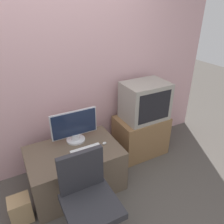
{
  "coord_description": "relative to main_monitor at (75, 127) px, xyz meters",
  "views": [
    {
      "loc": [
        -0.61,
        -1.13,
        2.02
      ],
      "look_at": [
        0.51,
        0.97,
        0.78
      ],
      "focal_mm": 35.0,
      "sensor_mm": 36.0,
      "label": 1
    }
  ],
  "objects": [
    {
      "name": "office_chair",
      "position": [
        -0.17,
        -0.81,
        -0.33
      ],
      "size": [
        0.5,
        0.5,
        0.86
      ],
      "color": "#333333",
      "rests_on": "ground_plane"
    },
    {
      "name": "desk",
      "position": [
        -0.09,
        -0.17,
        -0.45
      ],
      "size": [
        1.02,
        0.68,
        0.53
      ],
      "color": "brown",
      "rests_on": "ground_plane"
    },
    {
      "name": "keyboard",
      "position": [
        0.04,
        -0.23,
        -0.18
      ],
      "size": [
        0.34,
        0.1,
        0.01
      ],
      "color": "white",
      "rests_on": "desk"
    },
    {
      "name": "crt_tv",
      "position": [
        0.99,
        0.02,
        0.11
      ],
      "size": [
        0.58,
        0.43,
        0.5
      ],
      "color": "gray",
      "rests_on": "side_stand"
    },
    {
      "name": "cardboard_box_lower",
      "position": [
        -0.74,
        -0.35,
        -0.57
      ],
      "size": [
        0.21,
        0.18,
        0.28
      ],
      "color": "#A3845B",
      "rests_on": "ground_plane"
    },
    {
      "name": "wall_back",
      "position": [
        -0.02,
        0.37,
        0.59
      ],
      "size": [
        4.4,
        0.05,
        2.6
      ],
      "color": "#CC9EA3",
      "rests_on": "ground_plane"
    },
    {
      "name": "main_monitor",
      "position": [
        0.0,
        0.0,
        0.0
      ],
      "size": [
        0.54,
        0.22,
        0.39
      ],
      "color": "silver",
      "rests_on": "desk"
    },
    {
      "name": "mouse",
      "position": [
        0.26,
        -0.23,
        -0.17
      ],
      "size": [
        0.05,
        0.03,
        0.03
      ],
      "color": "silver",
      "rests_on": "desk"
    },
    {
      "name": "side_stand",
      "position": [
        0.97,
        0.03,
        -0.43
      ],
      "size": [
        0.69,
        0.47,
        0.57
      ],
      "color": "olive",
      "rests_on": "ground_plane"
    }
  ]
}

